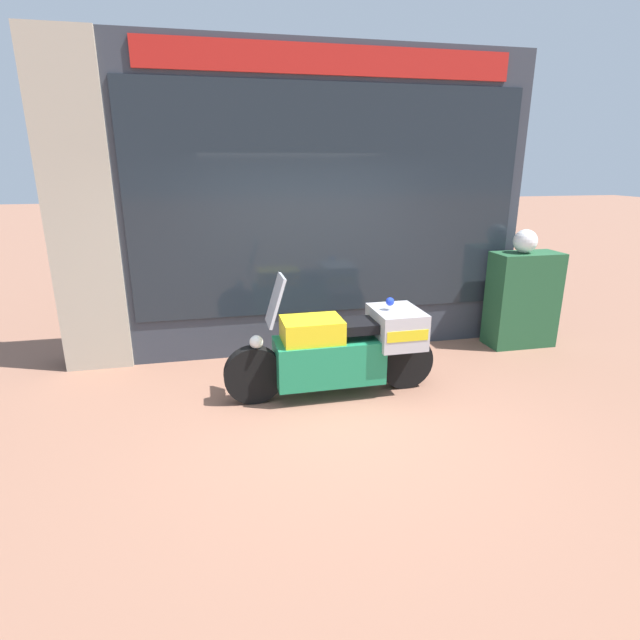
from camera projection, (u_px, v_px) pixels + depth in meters
ground_plane at (340, 416)px, 4.91m from camera, size 60.00×60.00×0.00m
shop_building at (273, 207)px, 6.14m from camera, size 5.82×0.55×3.72m
window_display at (324, 313)px, 6.73m from camera, size 4.61×0.30×1.86m
paramedic_motorcycle at (344, 348)px, 5.26m from camera, size 2.27×0.65×1.33m
utility_cabinet at (522, 300)px, 6.67m from camera, size 0.88×0.44×1.26m
white_helmet at (525, 241)px, 6.42m from camera, size 0.30×0.30×0.30m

